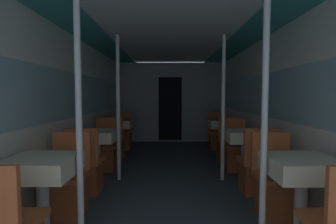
{
  "coord_description": "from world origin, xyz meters",
  "views": [
    {
      "loc": [
        -0.02,
        -1.52,
        1.28
      ],
      "look_at": [
        -0.04,
        2.34,
        1.03
      ],
      "focal_mm": 28.0,
      "sensor_mm": 36.0,
      "label": 1
    }
  ],
  "objects_px": {
    "dining_table_right_0": "(302,173)",
    "chair_right_far_1": "(235,154)",
    "chair_left_far_0": "(67,189)",
    "chair_right_far_2": "(217,138)",
    "dining_table_right_1": "(245,139)",
    "dining_table_left_0": "(42,173)",
    "chair_left_far_1": "(106,154)",
    "chair_left_near_1": "(86,172)",
    "dining_table_left_2": "(119,126)",
    "chair_right_far_0": "(276,190)",
    "chair_right_near_2": "(227,147)",
    "support_pole_left_1": "(118,108)",
    "chair_right_near_1": "(256,172)",
    "dining_table_right_2": "(222,126)",
    "chair_left_far_2": "(123,138)",
    "support_pole_left_0": "(79,119)",
    "dining_table_left_1": "(97,139)",
    "support_pole_right_0": "(264,119)",
    "chair_left_near_2": "(114,146)",
    "support_pole_right_1": "(223,108)"
  },
  "relations": [
    {
      "from": "dining_table_right_2",
      "to": "dining_table_left_1",
      "type": "bearing_deg",
      "value": -142.6
    },
    {
      "from": "chair_left_near_1",
      "to": "chair_right_near_2",
      "type": "bearing_deg",
      "value": 37.4
    },
    {
      "from": "chair_right_far_1",
      "to": "chair_right_near_2",
      "type": "relative_size",
      "value": 1.0
    },
    {
      "from": "support_pole_right_0",
      "to": "dining_table_right_2",
      "type": "distance_m",
      "value": 3.45
    },
    {
      "from": "chair_left_far_2",
      "to": "chair_right_far_1",
      "type": "xyz_separation_m",
      "value": [
        2.23,
        -1.7,
        0.0
      ]
    },
    {
      "from": "dining_table_right_0",
      "to": "support_pole_right_0",
      "type": "bearing_deg",
      "value": 180.0
    },
    {
      "from": "chair_right_far_0",
      "to": "support_pole_right_0",
      "type": "xyz_separation_m",
      "value": [
        -0.33,
        -0.53,
        0.81
      ]
    },
    {
      "from": "support_pole_left_0",
      "to": "dining_table_left_1",
      "type": "distance_m",
      "value": 1.8
    },
    {
      "from": "chair_right_near_2",
      "to": "support_pole_left_1",
      "type": "bearing_deg",
      "value": -148.3
    },
    {
      "from": "dining_table_left_0",
      "to": "dining_table_right_2",
      "type": "relative_size",
      "value": 1.0
    },
    {
      "from": "support_pole_left_0",
      "to": "dining_table_left_1",
      "type": "relative_size",
      "value": 2.88
    },
    {
      "from": "dining_table_right_0",
      "to": "chair_right_far_1",
      "type": "relative_size",
      "value": 0.86
    },
    {
      "from": "chair_left_far_0",
      "to": "dining_table_left_2",
      "type": "bearing_deg",
      "value": -90.0
    },
    {
      "from": "dining_table_left_1",
      "to": "chair_right_far_2",
      "type": "height_order",
      "value": "chair_right_far_2"
    },
    {
      "from": "dining_table_right_2",
      "to": "chair_left_near_2",
      "type": "bearing_deg",
      "value": -166.6
    },
    {
      "from": "support_pole_left_0",
      "to": "dining_table_right_2",
      "type": "height_order",
      "value": "support_pole_left_0"
    },
    {
      "from": "chair_left_near_1",
      "to": "dining_table_left_2",
      "type": "height_order",
      "value": "chair_left_near_1"
    },
    {
      "from": "dining_table_left_0",
      "to": "chair_right_near_1",
      "type": "relative_size",
      "value": 0.86
    },
    {
      "from": "chair_left_far_1",
      "to": "chair_right_near_1",
      "type": "distance_m",
      "value": 2.47
    },
    {
      "from": "support_pole_left_1",
      "to": "dining_table_left_0",
      "type": "bearing_deg",
      "value": -100.93
    },
    {
      "from": "chair_left_near_1",
      "to": "chair_left_near_2",
      "type": "relative_size",
      "value": 1.0
    },
    {
      "from": "dining_table_left_1",
      "to": "chair_right_near_2",
      "type": "xyz_separation_m",
      "value": [
        2.23,
        1.17,
        -0.34
      ]
    },
    {
      "from": "chair_left_far_2",
      "to": "dining_table_right_2",
      "type": "distance_m",
      "value": 2.31
    },
    {
      "from": "support_pole_left_0",
      "to": "support_pole_right_0",
      "type": "distance_m",
      "value": 1.57
    },
    {
      "from": "chair_left_far_2",
      "to": "chair_right_far_2",
      "type": "distance_m",
      "value": 2.23
    },
    {
      "from": "dining_table_right_1",
      "to": "chair_right_near_1",
      "type": "height_order",
      "value": "chair_right_near_1"
    },
    {
      "from": "chair_right_far_1",
      "to": "chair_left_far_0",
      "type": "bearing_deg",
      "value": 37.4
    },
    {
      "from": "support_pole_left_1",
      "to": "dining_table_right_2",
      "type": "relative_size",
      "value": 2.88
    },
    {
      "from": "dining_table_left_2",
      "to": "chair_right_far_0",
      "type": "distance_m",
      "value": 3.65
    },
    {
      "from": "support_pole_left_0",
      "to": "chair_right_near_1",
      "type": "xyz_separation_m",
      "value": [
        1.9,
        1.17,
        -0.81
      ]
    },
    {
      "from": "chair_left_far_0",
      "to": "dining_table_left_2",
      "type": "height_order",
      "value": "chair_left_far_0"
    },
    {
      "from": "dining_table_left_0",
      "to": "dining_table_left_2",
      "type": "relative_size",
      "value": 1.0
    },
    {
      "from": "support_pole_left_0",
      "to": "chair_right_near_2",
      "type": "bearing_deg",
      "value": 56.57
    },
    {
      "from": "support_pole_left_0",
      "to": "dining_table_right_0",
      "type": "xyz_separation_m",
      "value": [
        1.9,
        0.0,
        -0.47
      ]
    },
    {
      "from": "chair_right_far_2",
      "to": "dining_table_left_1",
      "type": "bearing_deg",
      "value": 45.08
    },
    {
      "from": "dining_table_left_0",
      "to": "support_pole_right_0",
      "type": "distance_m",
      "value": 1.95
    },
    {
      "from": "chair_right_far_2",
      "to": "dining_table_right_1",
      "type": "bearing_deg",
      "value": 90.0
    },
    {
      "from": "chair_left_far_0",
      "to": "support_pole_right_1",
      "type": "relative_size",
      "value": 0.4
    },
    {
      "from": "dining_table_left_0",
      "to": "chair_left_near_2",
      "type": "height_order",
      "value": "chair_left_near_2"
    },
    {
      "from": "support_pole_right_0",
      "to": "support_pole_right_1",
      "type": "distance_m",
      "value": 1.7
    },
    {
      "from": "chair_left_far_1",
      "to": "support_pole_left_1",
      "type": "distance_m",
      "value": 1.02
    },
    {
      "from": "dining_table_left_0",
      "to": "chair_left_near_1",
      "type": "bearing_deg",
      "value": 90.0
    },
    {
      "from": "dining_table_left_2",
      "to": "chair_right_far_0",
      "type": "bearing_deg",
      "value": -52.24
    },
    {
      "from": "dining_table_left_2",
      "to": "chair_right_far_0",
      "type": "xyz_separation_m",
      "value": [
        2.23,
        -2.88,
        -0.34
      ]
    },
    {
      "from": "chair_left_far_1",
      "to": "chair_right_far_2",
      "type": "relative_size",
      "value": 1.0
    },
    {
      "from": "chair_left_near_1",
      "to": "chair_left_near_2",
      "type": "height_order",
      "value": "same"
    },
    {
      "from": "chair_right_far_0",
      "to": "support_pole_left_1",
      "type": "bearing_deg",
      "value": -31.7
    },
    {
      "from": "dining_table_left_0",
      "to": "chair_left_far_1",
      "type": "xyz_separation_m",
      "value": [
        0.0,
        2.23,
        -0.34
      ]
    },
    {
      "from": "chair_right_far_2",
      "to": "dining_table_left_2",
      "type": "bearing_deg",
      "value": 13.4
    },
    {
      "from": "chair_left_far_1",
      "to": "chair_right_far_1",
      "type": "bearing_deg",
      "value": -180.0
    }
  ]
}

